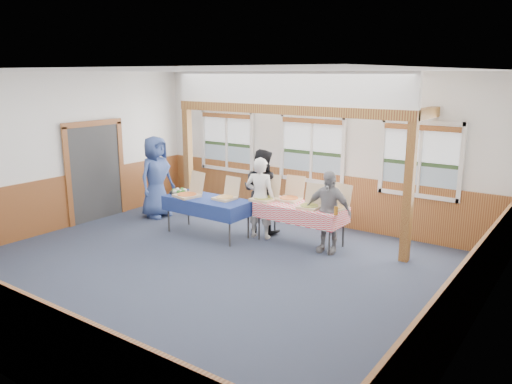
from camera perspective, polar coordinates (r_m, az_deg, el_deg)
floor at (r=8.35m, az=-5.61°, el=-8.88°), size 8.00×8.00×0.00m
ceiling at (r=7.73m, az=-6.17°, el=13.64°), size 8.00×8.00×0.00m
wall_back at (r=10.73m, az=6.51°, el=4.96°), size 8.00×0.00×8.00m
wall_left at (r=10.91m, az=-21.99°, el=4.21°), size 0.00×8.00×8.00m
wall_right at (r=6.12m, az=23.73°, el=-2.50°), size 0.00×8.00×8.00m
wainscot_back at (r=10.91m, az=6.31°, el=-0.52°), size 7.98×0.05×1.10m
wainscot_left at (r=11.09m, az=-21.45°, el=-1.16°), size 0.05×6.98×1.10m
wainscot_right at (r=6.47m, az=22.62°, el=-11.46°), size 0.05×6.98×1.10m
cased_opening at (r=11.47m, az=-17.89°, el=2.15°), size 0.06×1.30×2.10m
window_left at (r=11.95m, az=-3.33°, el=6.26°), size 1.56×0.10×1.46m
window_mid at (r=10.68m, az=6.41°, el=5.35°), size 1.56×0.10×1.46m
window_right at (r=9.80m, az=18.29°, el=4.04°), size 1.56×0.10×1.46m
post_left at (r=11.29m, az=-7.76°, el=3.28°), size 0.15×0.15×2.40m
post_right at (r=8.74m, az=17.04°, el=-0.14°), size 0.15×0.15×2.40m
cross_beam at (r=9.61m, az=3.15°, el=9.39°), size 5.15×0.18×0.18m
table_left at (r=9.91m, az=-5.60°, el=-1.04°), size 1.90×1.24×0.76m
table_right at (r=9.41m, az=5.13°, el=-1.82°), size 1.85×1.43×0.76m
pizza_box_a at (r=10.06m, az=-7.71°, el=-0.13°), size 0.53×0.61×0.47m
pizza_box_b at (r=9.78m, az=-3.44°, el=-0.44°), size 0.40×0.48×0.41m
pizza_box_c at (r=9.69m, az=1.02°, el=-0.53°), size 0.45×0.54×0.47m
pizza_box_d at (r=9.72m, az=3.93°, el=-0.53°), size 0.44×0.52×0.44m
pizza_box_e at (r=9.20m, az=6.24°, el=-1.39°), size 0.41×0.48×0.41m
pizza_box_f at (r=9.20m, az=9.13°, el=-1.47°), size 0.46×0.53×0.42m
veggie_tray at (r=10.38m, az=-8.75°, el=0.05°), size 0.41×0.41×0.09m
drink_glass at (r=8.78m, az=9.13°, el=-2.13°), size 0.07×0.07×0.15m
woman_white at (r=9.68m, az=0.47°, el=-0.70°), size 0.66×0.52×1.60m
woman_black at (r=10.04m, az=0.64°, el=0.11°), size 0.86×0.69×1.70m
man_blue at (r=11.32m, az=-11.33°, el=1.70°), size 0.59×0.90×1.83m
person_grey at (r=9.01m, az=8.22°, el=-2.25°), size 0.90×0.42×1.50m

